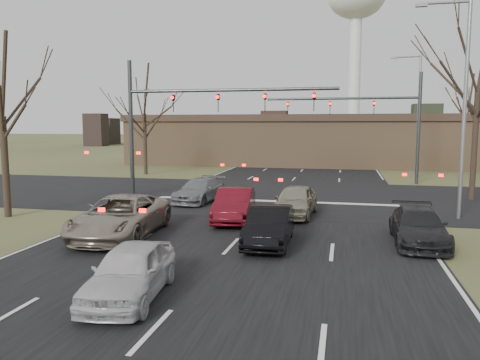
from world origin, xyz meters
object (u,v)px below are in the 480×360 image
(mast_arm_near, at_px, (184,111))
(car_silver_ahead, at_px, (295,201))
(water_tower, at_px, (356,7))
(car_charcoal_sedan, at_px, (418,227))
(car_white_sedan, at_px, (130,271))
(car_silver_suv, at_px, (120,217))
(mast_arm_far, at_px, (378,115))
(building, at_px, (327,140))
(car_red_ahead, at_px, (235,205))
(streetlight_right_near, at_px, (461,95))
(car_black_hatch, at_px, (270,226))
(streetlight_right_far, at_px, (416,108))
(car_grey_ahead, at_px, (200,190))

(mast_arm_near, relative_size, car_silver_ahead, 2.81)
(water_tower, relative_size, car_charcoal_sedan, 10.09)
(water_tower, distance_m, mast_arm_near, 111.80)
(car_charcoal_sedan, xyz_separation_m, car_silver_ahead, (-4.87, 4.24, 0.10))
(car_silver_ahead, bearing_deg, car_white_sedan, -100.80)
(car_silver_suv, bearing_deg, car_charcoal_sedan, 2.42)
(car_silver_ahead, bearing_deg, mast_arm_far, 75.44)
(building, height_order, car_red_ahead, building)
(mast_arm_far, bearing_deg, streetlight_right_near, -78.53)
(car_black_hatch, relative_size, car_charcoal_sedan, 0.94)
(mast_arm_far, distance_m, streetlight_right_far, 5.12)
(building, xyz_separation_m, streetlight_right_far, (7.32, -11.00, 2.92))
(car_silver_suv, xyz_separation_m, car_black_hatch, (5.79, 0.05, -0.10))
(car_charcoal_sedan, bearing_deg, water_tower, 90.54)
(car_white_sedan, bearing_deg, water_tower, 79.97)
(mast_arm_far, relative_size, car_black_hatch, 2.68)
(car_charcoal_sedan, distance_m, car_silver_ahead, 6.46)
(mast_arm_near, bearing_deg, streetlight_right_near, -12.05)
(car_black_hatch, distance_m, car_grey_ahead, 9.92)
(car_silver_suv, bearing_deg, car_red_ahead, 42.11)
(water_tower, distance_m, car_grey_ahead, 113.91)
(streetlight_right_far, distance_m, car_charcoal_sedan, 22.87)
(water_tower, bearing_deg, mast_arm_far, -89.89)
(car_charcoal_sedan, bearing_deg, car_silver_suv, -172.96)
(mast_arm_far, xyz_separation_m, car_black_hatch, (-4.91, -19.40, -4.33))
(mast_arm_far, bearing_deg, car_white_sedan, -106.47)
(water_tower, relative_size, streetlight_right_near, 4.45)
(water_tower, bearing_deg, car_silver_suv, -95.16)
(car_silver_suv, bearing_deg, car_silver_ahead, 37.78)
(car_charcoal_sedan, bearing_deg, car_red_ahead, 161.66)
(building, height_order, mast_arm_near, mast_arm_near)
(mast_arm_far, height_order, streetlight_right_far, streetlight_right_far)
(mast_arm_near, height_order, car_silver_suv, mast_arm_near)
(streetlight_right_far, distance_m, car_red_ahead, 22.68)
(water_tower, height_order, car_grey_ahead, water_tower)
(streetlight_right_far, xyz_separation_m, car_charcoal_sedan, (-2.82, -22.15, -4.95))
(streetlight_right_near, height_order, streetlight_right_far, same)
(streetlight_right_near, relative_size, car_charcoal_sedan, 2.27)
(car_black_hatch, bearing_deg, car_silver_suv, 179.04)
(streetlight_right_far, bearing_deg, car_white_sedan, -109.93)
(car_silver_suv, bearing_deg, car_black_hatch, -3.86)
(car_white_sedan, bearing_deg, streetlight_right_far, 63.46)
(car_white_sedan, distance_m, car_red_ahead, 9.64)
(car_white_sedan, xyz_separation_m, car_black_hatch, (2.57, 5.88, 0.01))
(water_tower, relative_size, mast_arm_near, 3.67)
(streetlight_right_near, bearing_deg, building, 103.69)
(building, bearing_deg, car_silver_ahead, -90.74)
(car_charcoal_sedan, bearing_deg, car_white_sedan, -137.23)
(mast_arm_far, distance_m, car_white_sedan, 26.72)
(streetlight_right_far, relative_size, car_silver_ahead, 2.32)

